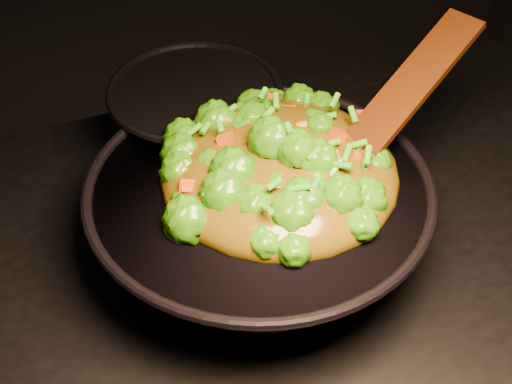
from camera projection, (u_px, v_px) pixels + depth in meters
name	position (u px, v px, depth m)	size (l,w,h in m)	color
wok	(259.00, 222.00, 0.95)	(0.40, 0.40, 0.11)	black
stir_fry	(280.00, 145.00, 0.89)	(0.28, 0.28, 0.10)	#2C7708
spatula	(387.00, 114.00, 0.92)	(0.34, 0.05, 0.01)	#3A1B07
back_pot	(197.00, 125.00, 1.08)	(0.22, 0.22, 0.13)	black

